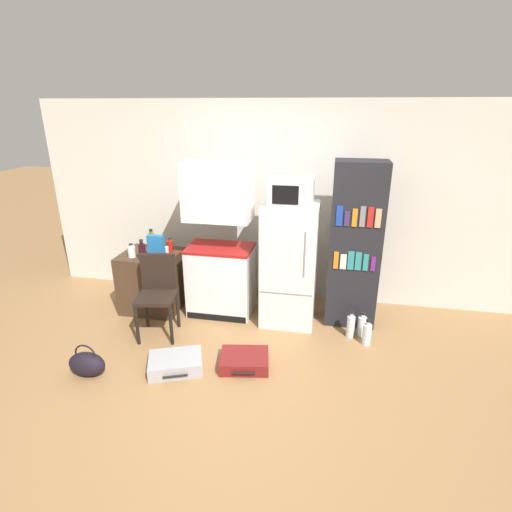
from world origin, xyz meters
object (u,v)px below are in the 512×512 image
object	(u,v)px
bookshelf	(355,246)
water_bottle_front	(367,334)
bottle_milk_white	(132,251)
cereal_box	(156,248)
bottle_clear_short	(165,251)
side_table	(153,281)
bottle_olive_oil	(152,241)
suitcase_large_flat	(245,361)
water_bottle_back	(351,326)
bottle_wine_dark	(142,252)
suitcase_small_flat	(176,363)
refrigerator	(289,264)
bottle_ketchup_red	(170,246)
chair	(158,288)
microwave	(292,191)
kitchen_hutch	(220,246)
handbag	(87,364)
water_bottle_middle	(362,326)

from	to	relation	value
bookshelf	water_bottle_front	xyz separation A→B (m)	(0.18, -0.49, -0.82)
bottle_milk_white	cereal_box	bearing A→B (deg)	-5.54
bottle_clear_short	cereal_box	bearing A→B (deg)	-103.32
side_table	water_bottle_front	distance (m)	2.64
cereal_box	bottle_olive_oil	bearing A→B (deg)	122.85
suitcase_large_flat	water_bottle_back	bearing A→B (deg)	26.08
bottle_wine_dark	suitcase_small_flat	distance (m)	1.42
refrigerator	bottle_wine_dark	bearing A→B (deg)	-171.61
refrigerator	bottle_ketchup_red	size ratio (longest dim) A/B	7.58
bookshelf	bottle_ketchup_red	size ratio (longest dim) A/B	10.12
bookshelf	water_bottle_front	size ratio (longest dim) A/B	6.26
bottle_clear_short	bottle_ketchup_red	bearing A→B (deg)	84.40
bottle_milk_white	bottle_ketchup_red	distance (m)	0.45
bookshelf	bottle_ketchup_red	distance (m)	2.19
bookshelf	cereal_box	bearing A→B (deg)	-171.93
bottle_ketchup_red	chair	xyz separation A→B (m)	(0.09, -0.62, -0.26)
water_bottle_front	bottle_olive_oil	bearing A→B (deg)	169.15
microwave	chair	world-z (taller)	microwave
water_bottle_front	microwave	bearing A→B (deg)	156.82
refrigerator	chair	size ratio (longest dim) A/B	1.56
bottle_clear_short	kitchen_hutch	bearing A→B (deg)	8.68
chair	suitcase_small_flat	xyz separation A→B (m)	(0.43, -0.64, -0.48)
refrigerator	microwave	bearing A→B (deg)	-105.17
bookshelf	bottle_milk_white	size ratio (longest dim) A/B	11.30
kitchen_hutch	bottle_wine_dark	distance (m)	0.90
side_table	cereal_box	bearing A→B (deg)	-46.56
refrigerator	microwave	xyz separation A→B (m)	(-0.00, -0.00, 0.85)
bottle_clear_short	suitcase_large_flat	world-z (taller)	bottle_clear_short
bottle_milk_white	suitcase_small_flat	distance (m)	1.54
microwave	bookshelf	xyz separation A→B (m)	(0.72, 0.11, -0.61)
bottle_clear_short	bottle_olive_oil	world-z (taller)	bottle_olive_oil
microwave	cereal_box	distance (m)	1.68
microwave	bottle_olive_oil	size ratio (longest dim) A/B	1.79
suitcase_small_flat	water_bottle_front	distance (m)	2.02
refrigerator	water_bottle_front	world-z (taller)	refrigerator
bottle_ketchup_red	handbag	distance (m)	1.67
side_table	water_bottle_middle	distance (m)	2.58
kitchen_hutch	side_table	bearing A→B (deg)	-176.10
bottle_milk_white	bottle_ketchup_red	world-z (taller)	bottle_ketchup_red
bookshelf	suitcase_large_flat	distance (m)	1.75
side_table	water_bottle_front	size ratio (longest dim) A/B	2.43
bottle_clear_short	water_bottle_middle	world-z (taller)	bottle_clear_short
side_table	microwave	xyz separation A→B (m)	(1.70, 0.02, 1.19)
microwave	water_bottle_back	xyz separation A→B (m)	(0.73, -0.26, -1.42)
refrigerator	bottle_olive_oil	bearing A→B (deg)	176.07
refrigerator	bottle_ketchup_red	bearing A→B (deg)	177.51
microwave	handbag	xyz separation A→B (m)	(-1.74, -1.43, -1.43)
bookshelf	bottle_milk_white	distance (m)	2.59
kitchen_hutch	chair	xyz separation A→B (m)	(-0.55, -0.59, -0.31)
kitchen_hutch	bottle_olive_oil	world-z (taller)	kitchen_hutch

